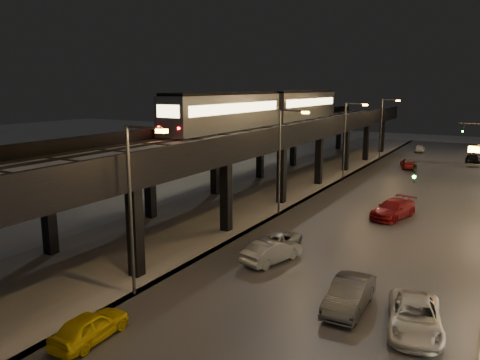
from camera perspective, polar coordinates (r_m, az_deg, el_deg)
The scene contains 20 objects.
road_surface at distance 41.53m, azimuth 17.44°, elevation -4.27°, with size 17.00×120.00×0.06m, color #46474D.
under_viaduct_pavement at distance 46.09m, azimuth 0.84°, elevation -2.21°, with size 11.00×120.00×0.06m, color #9FA1A8.
elevated_viaduct at distance 42.38m, azimuth -1.20°, elevation 4.27°, with size 9.00×100.00×6.30m.
viaduct_trackbed at distance 42.41m, azimuth -1.13°, elevation 5.32°, with size 8.40×100.00×0.32m.
viaduct_parapet_streetside at distance 40.35m, azimuth 4.25°, elevation 5.65°, with size 0.30×100.00×1.10m, color black.
viaduct_parapet_far at distance 44.75m, azimuth -5.92°, elevation 6.18°, with size 0.30×100.00×1.10m, color black.
streetlight_left_1 at distance 24.19m, azimuth -12.79°, elevation -2.33°, with size 2.57×0.28×9.00m.
streetlight_left_2 at distance 39.13m, azimuth 5.20°, elevation 3.07°, with size 2.57×0.28×9.00m.
streetlight_left_3 at distance 55.90m, azimuth 12.91°, elevation 5.31°, with size 2.57×0.28×9.00m.
streetlight_left_4 at distance 73.26m, azimuth 17.04°, elevation 6.47°, with size 2.57×0.28×9.00m.
subway_train at distance 54.82m, azimuth 3.61°, elevation 8.83°, with size 3.07×37.68×3.67m.
car_taxi at distance 22.06m, azimuth -17.82°, elevation -16.76°, with size 1.52×3.77×1.28m, color yellow.
car_near_white at distance 29.53m, azimuth 3.89°, elevation -8.73°, with size 1.51×4.33×1.43m, color slate.
car_mid_silver at distance 31.86m, azimuth 4.80°, elevation -7.40°, with size 2.06×4.46×1.24m, color #97999B.
car_mid_dark at distance 66.41m, azimuth 19.83°, elevation 1.85°, with size 1.82×4.48×1.30m, color maroon.
car_far_white at distance 83.67m, azimuth 21.06°, elevation 3.60°, with size 1.52×3.77×1.28m, color white.
car_onc_silver at distance 24.22m, azimuth 13.17°, elevation -13.57°, with size 1.60×4.59×1.51m, color #32363C.
car_onc_dark at distance 23.11m, azimuth 20.52°, elevation -15.48°, with size 2.27×4.92×1.37m, color silver.
car_onc_white at distance 41.08m, azimuth 18.18°, elevation -3.43°, with size 2.13×5.25×1.52m, color maroon.
car_onc_red at distance 72.68m, azimuth 26.49°, elevation 2.19°, with size 1.80×4.47×1.52m, color black.
Camera 1 is at (15.55, -4.28, 10.84)m, focal length 35.00 mm.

